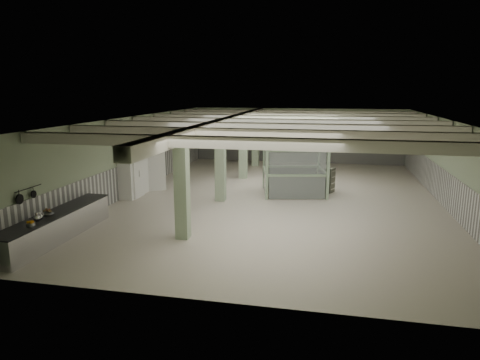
% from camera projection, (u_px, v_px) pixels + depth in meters
% --- Properties ---
extents(floor, '(20.00, 20.00, 0.00)m').
position_uv_depth(floor, '(279.00, 198.00, 19.48)').
color(floor, beige).
rests_on(floor, ground).
extents(ceiling, '(14.00, 20.00, 0.02)m').
position_uv_depth(ceiling, '(281.00, 118.00, 18.73)').
color(ceiling, silver).
rests_on(ceiling, wall_back).
extents(wall_back, '(14.00, 0.02, 3.60)m').
position_uv_depth(wall_back, '(297.00, 136.00, 28.67)').
color(wall_back, '#A2B38F').
rests_on(wall_back, floor).
extents(wall_front, '(14.00, 0.02, 3.60)m').
position_uv_depth(wall_front, '(228.00, 229.00, 9.53)').
color(wall_front, '#A2B38F').
rests_on(wall_front, floor).
extents(wall_left, '(0.02, 20.00, 3.60)m').
position_uv_depth(wall_left, '(135.00, 154.00, 20.51)').
color(wall_left, '#A2B38F').
rests_on(wall_left, floor).
extents(wall_right, '(0.02, 20.00, 3.60)m').
position_uv_depth(wall_right, '(448.00, 164.00, 17.69)').
color(wall_right, '#A2B38F').
rests_on(wall_right, floor).
extents(wainscot_left, '(0.05, 19.90, 1.50)m').
position_uv_depth(wainscot_left, '(136.00, 175.00, 20.73)').
color(wainscot_left, silver).
rests_on(wainscot_left, floor).
extents(wainscot_right, '(0.05, 19.90, 1.50)m').
position_uv_depth(wainscot_right, '(445.00, 189.00, 17.92)').
color(wainscot_right, silver).
rests_on(wainscot_right, floor).
extents(wainscot_back, '(13.90, 0.05, 1.50)m').
position_uv_depth(wainscot_back, '(297.00, 151.00, 28.87)').
color(wainscot_back, silver).
rests_on(wainscot_back, floor).
extents(girder, '(0.45, 19.90, 0.40)m').
position_uv_depth(girder, '(226.00, 122.00, 19.28)').
color(girder, white).
rests_on(girder, ceiling).
extents(beam_a, '(13.90, 0.35, 0.32)m').
position_uv_depth(beam_a, '(249.00, 143.00, 11.59)').
color(beam_a, white).
rests_on(beam_a, ceiling).
extents(beam_b, '(13.90, 0.35, 0.32)m').
position_uv_depth(beam_b, '(263.00, 134.00, 13.98)').
color(beam_b, white).
rests_on(beam_b, ceiling).
extents(beam_c, '(13.90, 0.35, 0.32)m').
position_uv_depth(beam_c, '(273.00, 127.00, 16.37)').
color(beam_c, white).
rests_on(beam_c, ceiling).
extents(beam_d, '(13.90, 0.35, 0.32)m').
position_uv_depth(beam_d, '(281.00, 122.00, 18.77)').
color(beam_d, white).
rests_on(beam_d, ceiling).
extents(beam_e, '(13.90, 0.35, 0.32)m').
position_uv_depth(beam_e, '(287.00, 119.00, 21.16)').
color(beam_e, white).
rests_on(beam_e, ceiling).
extents(beam_f, '(13.90, 0.35, 0.32)m').
position_uv_depth(beam_f, '(291.00, 116.00, 23.55)').
color(beam_f, white).
rests_on(beam_f, ceiling).
extents(beam_g, '(13.90, 0.35, 0.32)m').
position_uv_depth(beam_g, '(295.00, 113.00, 25.94)').
color(beam_g, white).
rests_on(beam_g, ceiling).
extents(column_a, '(0.42, 0.42, 3.60)m').
position_uv_depth(column_a, '(182.00, 185.00, 13.86)').
color(column_a, '#A5BD98').
rests_on(column_a, floor).
extents(column_b, '(0.42, 0.42, 3.60)m').
position_uv_depth(column_b, '(220.00, 161.00, 18.65)').
color(column_b, '#A5BD98').
rests_on(column_b, floor).
extents(column_c, '(0.42, 0.42, 3.60)m').
position_uv_depth(column_c, '(243.00, 146.00, 23.43)').
color(column_c, '#A5BD98').
rests_on(column_c, floor).
extents(column_d, '(0.42, 0.42, 3.60)m').
position_uv_depth(column_d, '(256.00, 138.00, 27.26)').
color(column_d, '#A5BD98').
rests_on(column_d, floor).
extents(hook_rail, '(0.02, 1.20, 0.02)m').
position_uv_depth(hook_rail, '(28.00, 188.00, 13.21)').
color(hook_rail, black).
rests_on(hook_rail, wall_left).
extents(pendant_front, '(0.44, 0.44, 0.22)m').
position_uv_depth(pendant_front, '(278.00, 146.00, 13.96)').
color(pendant_front, '#2F3C2D').
rests_on(pendant_front, ceiling).
extents(pendant_mid, '(0.44, 0.44, 0.22)m').
position_uv_depth(pendant_mid, '(293.00, 130.00, 19.22)').
color(pendant_mid, '#2F3C2D').
rests_on(pendant_mid, ceiling).
extents(pendant_back, '(0.44, 0.44, 0.22)m').
position_uv_depth(pendant_back, '(301.00, 122.00, 24.01)').
color(pendant_back, '#2F3C2D').
rests_on(pendant_back, ceiling).
extents(prep_counter, '(0.92, 5.28, 0.91)m').
position_uv_depth(prep_counter, '(56.00, 226.00, 14.00)').
color(prep_counter, silver).
rests_on(prep_counter, floor).
extents(pitcher_near, '(0.23, 0.25, 0.27)m').
position_uv_depth(pitcher_near, '(40.00, 216.00, 13.12)').
color(pitcher_near, silver).
rests_on(pitcher_near, prep_counter).
extents(pitcher_far, '(0.25, 0.28, 0.30)m').
position_uv_depth(pitcher_far, '(37.00, 217.00, 12.97)').
color(pitcher_far, silver).
rests_on(pitcher_far, prep_counter).
extents(veg_colander, '(0.46, 0.46, 0.18)m').
position_uv_depth(veg_colander, '(48.00, 212.00, 13.71)').
color(veg_colander, '#46474C').
rests_on(veg_colander, prep_counter).
extents(orange_bowl, '(0.31, 0.31, 0.09)m').
position_uv_depth(orange_bowl, '(31.00, 225.00, 12.58)').
color(orange_bowl, '#B2B2B7').
rests_on(orange_bowl, prep_counter).
extents(skillet_near, '(0.04, 0.31, 0.31)m').
position_uv_depth(skillet_near, '(20.00, 199.00, 12.78)').
color(skillet_near, black).
rests_on(skillet_near, hook_rail).
extents(skillet_far, '(0.03, 0.24, 0.24)m').
position_uv_depth(skillet_far, '(34.00, 194.00, 13.38)').
color(skillet_far, black).
rests_on(skillet_far, hook_rail).
extents(walkin_cooler, '(1.23, 2.60, 2.39)m').
position_uv_depth(walkin_cooler, '(137.00, 169.00, 19.99)').
color(walkin_cooler, white).
rests_on(walkin_cooler, floor).
extents(guard_booth, '(3.41, 3.06, 2.39)m').
position_uv_depth(guard_booth, '(295.00, 159.00, 19.95)').
color(guard_booth, '#9BB792').
rests_on(guard_booth, floor).
extents(filing_cabinet, '(0.57, 0.65, 1.18)m').
position_uv_depth(filing_cabinet, '(329.00, 180.00, 20.40)').
color(filing_cabinet, '#57594A').
rests_on(filing_cabinet, floor).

